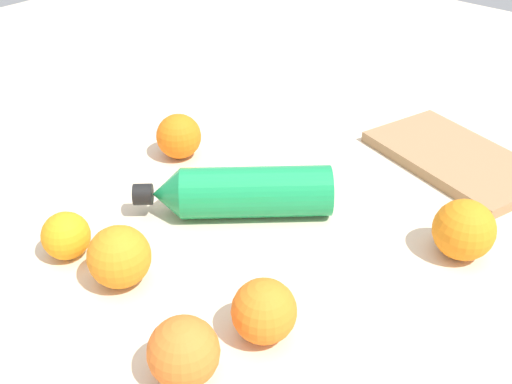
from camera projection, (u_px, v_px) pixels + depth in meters
ground_plane at (248, 222)px, 0.86m from camera, size 2.40×2.40×0.00m
water_bottle at (240, 192)px, 0.86m from camera, size 0.24×0.23×0.07m
orange_0 at (264, 311)px, 0.67m from camera, size 0.07×0.07×0.07m
orange_1 at (119, 257)px, 0.74m from camera, size 0.08×0.08×0.08m
orange_2 at (66, 236)px, 0.79m from camera, size 0.06×0.06×0.06m
orange_3 at (184, 352)px, 0.62m from camera, size 0.08×0.08×0.08m
orange_4 at (179, 136)px, 1.00m from camera, size 0.07×0.07×0.07m
orange_5 at (464, 230)px, 0.78m from camera, size 0.08×0.08×0.08m
cutting_board at (456, 158)px, 0.99m from camera, size 0.31×0.24×0.02m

